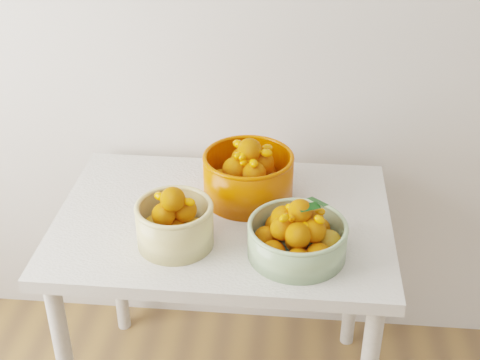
# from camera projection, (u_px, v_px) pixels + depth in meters

# --- Properties ---
(table) EXTENTS (1.00, 0.70, 0.75)m
(table) POSITION_uv_depth(u_px,v_px,m) (223.00, 242.00, 2.05)
(table) COLOR silver
(table) RESTS_ON ground
(bowl_cream) EXTENTS (0.28, 0.28, 0.19)m
(bowl_cream) POSITION_uv_depth(u_px,v_px,m) (175.00, 223.00, 1.85)
(bowl_cream) COLOR #D3BD7A
(bowl_cream) RESTS_ON table
(bowl_green) EXTENTS (0.34, 0.34, 0.18)m
(bowl_green) POSITION_uv_depth(u_px,v_px,m) (298.00, 236.00, 1.81)
(bowl_green) COLOR #90AD7F
(bowl_green) RESTS_ON table
(bowl_orange) EXTENTS (0.33, 0.33, 0.20)m
(bowl_orange) POSITION_uv_depth(u_px,v_px,m) (248.00, 175.00, 2.05)
(bowl_orange) COLOR #CD4300
(bowl_orange) RESTS_ON table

